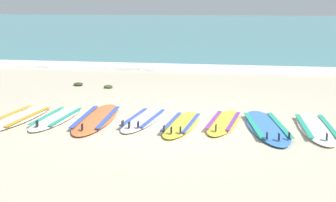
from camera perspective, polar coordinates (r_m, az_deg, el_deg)
name	(u,v)px	position (r m, az deg, el deg)	size (l,w,h in m)	color
ground_plane	(173,123)	(8.92, 0.64, -2.61)	(80.00, 80.00, 0.00)	#C1B599
sea	(241,25)	(45.06, 8.44, 8.69)	(80.00, 60.00, 0.10)	teal
wave_foam_strip	(210,69)	(15.82, 4.90, 3.77)	(80.00, 1.25, 0.11)	white
surfboard_0	(19,117)	(9.63, -16.93, -1.83)	(0.70, 2.37, 0.18)	silver
surfboard_1	(57,118)	(9.41, -12.79, -1.92)	(0.55, 2.08, 0.18)	white
surfboard_2	(96,118)	(9.23, -8.30, -2.01)	(0.83, 2.56, 0.18)	orange
surfboard_3	(143,119)	(9.08, -2.86, -2.13)	(0.68, 2.08, 0.18)	white
surfboard_4	(181,124)	(8.72, 1.55, -2.69)	(0.62, 2.04, 0.18)	yellow
surfboard_5	(223,122)	(8.91, 6.44, -2.45)	(0.69, 2.04, 0.18)	yellow
surfboard_6	(266,127)	(8.71, 11.36, -2.93)	(1.05, 2.58, 0.18)	#3875CC
surfboard_7	(316,128)	(8.85, 16.81, -2.97)	(0.72, 2.35, 0.18)	silver
seaweed_clump_near_shoreline	(108,87)	(12.59, -6.95, 1.67)	(0.24, 0.19, 0.08)	#384723
seaweed_clump_mid_sand	(78,84)	(13.06, -10.37, 1.93)	(0.26, 0.21, 0.09)	#2D381E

